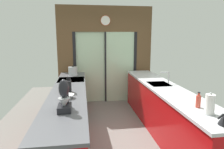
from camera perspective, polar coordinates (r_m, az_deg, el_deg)
name	(u,v)px	position (r m, az deg, el deg)	size (l,w,h in m)	color
ground_plane	(116,128)	(4.36, 1.00, -14.86)	(5.04, 7.60, 0.02)	slate
back_wall_unit	(105,49)	(5.73, -1.89, 7.17)	(2.64, 0.12, 2.70)	brown
left_counter_run	(69,118)	(3.70, -12.07, -11.86)	(0.62, 3.80, 0.92)	#AD0C0F
right_counter_run	(164,109)	(4.16, 14.37, -9.47)	(0.62, 3.80, 0.92)	#AD0C0F
sink_faucet	(167,76)	(4.27, 15.28, -0.31)	(0.19, 0.02, 0.25)	#B7BABC
oven_range	(72,99)	(4.76, -11.22, -6.85)	(0.60, 0.60, 0.92)	black
mixing_bowl	(68,96)	(3.25, -12.39, -5.98)	(0.21, 0.21, 0.06)	silver
knife_block	(69,86)	(3.55, -12.08, -3.29)	(0.08, 0.14, 0.27)	black
stand_mixer	(64,99)	(2.68, -13.30, -6.70)	(0.17, 0.27, 0.42)	black
stock_pot	(73,71)	(5.16, -10.96, 1.01)	(0.23, 0.23, 0.23)	#B7BABC
soap_bottle	(198,101)	(2.99, 23.16, -6.91)	(0.07, 0.07, 0.22)	#B23D2D
paper_towel_roll	(210,105)	(2.78, 25.87, -7.63)	(0.13, 0.13, 0.28)	#B7BABC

